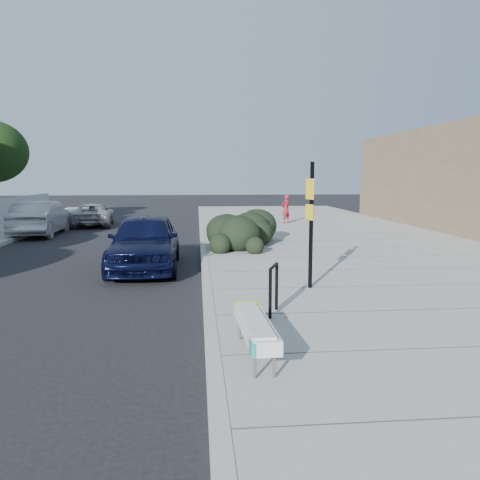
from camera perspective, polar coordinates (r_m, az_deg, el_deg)
The scene contains 11 objects.
ground at distance 10.83m, azimuth -4.01°, elevation -6.85°, with size 120.00×120.00×0.00m, color black.
sidewalk_near at distance 16.74m, azimuth 15.14°, elevation -1.63°, with size 11.20×50.00×0.15m, color gray.
curb_near at distance 15.71m, azimuth -4.40°, elevation -1.95°, with size 0.22×50.00×0.17m, color #9E9E99.
bench at distance 6.78m, azimuth 1.84°, elevation -10.45°, with size 0.47×1.95×0.58m.
bike_rack at distance 8.83m, azimuth 4.11°, elevation -5.42°, with size 0.27×0.61×0.94m.
sign_post at distance 10.83m, azimuth 8.61°, elevation 2.68°, with size 0.15×0.33×2.91m.
hedge at distance 17.66m, azimuth 0.35°, elevation 1.95°, with size 2.11×4.22×1.58m, color black.
sedan_navy at distance 14.11m, azimuth -11.51°, elevation -0.15°, with size 1.95×4.84×1.65m, color black.
wagon_silver at distance 23.75m, azimuth -23.11°, elevation 2.48°, with size 1.69×4.85×1.60m, color #ABAAAF.
suv_silver at distance 27.32m, azimuth -17.47°, elevation 2.98°, with size 2.06×4.47×1.24m, color #9FA2A4.
pedestrian at distance 25.99m, azimuth 5.60°, elevation 3.80°, with size 0.58×0.38×1.60m, color maroon.
Camera 1 is at (-0.20, -10.48, 2.73)m, focal length 35.00 mm.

